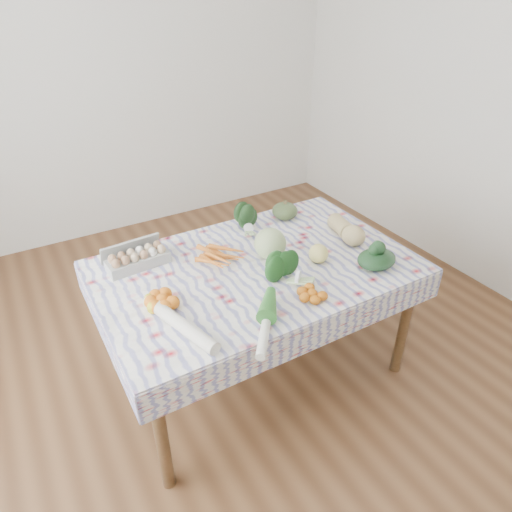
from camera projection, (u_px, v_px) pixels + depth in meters
ground at (256, 368)px, 2.83m from camera, size 4.50×4.50×0.00m
wall_back at (118, 71)px, 3.74m from camera, size 4.00×0.04×2.80m
dining_table at (256, 278)px, 2.47m from camera, size 1.60×1.00×0.75m
tablecloth at (256, 266)px, 2.43m from camera, size 1.66×1.06×0.01m
egg_carton at (138, 259)px, 2.40m from camera, size 0.34×0.16×0.09m
carrot_bunch at (218, 256)px, 2.47m from camera, size 0.32×0.31×0.05m
kale_bunch at (247, 220)px, 2.73m from camera, size 0.20×0.19×0.14m
kabocha_squash at (285, 211)px, 2.86m from camera, size 0.19×0.19×0.11m
cabbage at (270, 244)px, 2.45m from camera, size 0.22×0.22×0.17m
butternut_squash at (347, 229)px, 2.64m from camera, size 0.18×0.30×0.13m
orange_cluster at (162, 300)px, 2.11m from camera, size 0.22×0.22×0.07m
broccoli at (287, 272)px, 2.26m from camera, size 0.24×0.24×0.13m
mandarin_cluster at (312, 293)px, 2.17m from camera, size 0.20×0.20×0.05m
grapefruit at (318, 254)px, 2.43m from camera, size 0.11×0.11×0.11m
spinach_bag at (377, 259)px, 2.39m from camera, size 0.22×0.18×0.10m
daikon at (184, 327)px, 1.96m from camera, size 0.18×0.43×0.06m
leek at (266, 324)px, 1.99m from camera, size 0.29×0.35×0.05m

